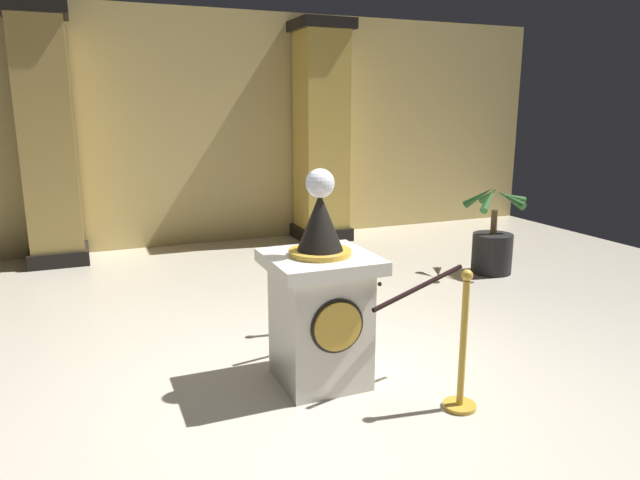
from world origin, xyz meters
TOP-DOWN VIEW (x-y plane):
  - ground_plane at (0.00, 0.00)m, footprint 12.38×12.38m
  - back_wall at (0.00, 5.26)m, footprint 12.38×0.16m
  - pedestal_clock at (0.01, 0.09)m, footprint 0.80×0.80m
  - stanchion_near at (0.78, -0.69)m, footprint 0.24×0.24m
  - stanchion_far at (0.38, 1.06)m, footprint 0.24×0.24m
  - velvet_rope at (0.58, 0.19)m, footprint 1.09×1.11m
  - column_left at (-1.97, 4.77)m, footprint 0.80×0.80m
  - column_right at (1.97, 4.77)m, footprint 0.84×0.84m
  - potted_palm_right at (3.24, 2.06)m, footprint 0.80×0.80m

SIDE VIEW (x-z plane):
  - ground_plane at x=0.00m, z-range 0.00..0.00m
  - stanchion_far at x=0.38m, z-range -0.15..0.83m
  - potted_palm_right at x=3.24m, z-range -0.22..0.94m
  - stanchion_near at x=0.78m, z-range -0.16..0.88m
  - pedestal_clock at x=0.01m, z-range -0.19..1.48m
  - velvet_rope at x=0.58m, z-range 0.68..0.90m
  - column_left at x=-1.97m, z-range -0.01..3.38m
  - column_right at x=1.97m, z-range -0.01..3.38m
  - back_wall at x=0.00m, z-range 0.00..3.53m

